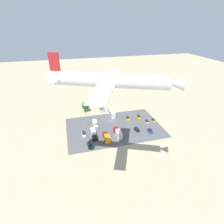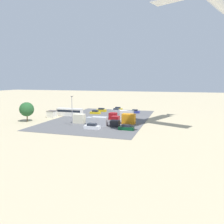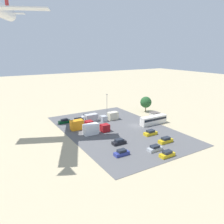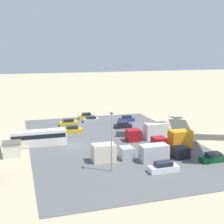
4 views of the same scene
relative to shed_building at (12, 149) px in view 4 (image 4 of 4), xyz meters
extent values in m
plane|color=tan|center=(-2.74, 11.69, -1.33)|extent=(400.00, 400.00, 0.00)
cube|color=#565659|center=(-2.74, 19.75, -1.29)|extent=(51.95, 33.27, 0.08)
cube|color=silver|center=(0.00, 0.00, -0.07)|extent=(3.02, 3.02, 2.52)
cube|color=#59514C|center=(0.00, 0.00, 1.25)|extent=(3.26, 3.26, 0.12)
cube|color=silver|center=(-4.99, 5.06, 0.27)|extent=(2.47, 10.85, 3.05)
cube|color=black|center=(-4.99, 5.06, 0.82)|extent=(2.51, 10.41, 0.85)
cube|color=#0C4723|center=(13.12, 32.79, -0.79)|extent=(1.76, 4.47, 0.92)
cube|color=#1E232D|center=(13.12, 32.79, 0.01)|extent=(1.48, 2.51, 0.68)
cube|color=gold|center=(-26.55, 19.46, -0.80)|extent=(1.73, 4.22, 0.90)
cube|color=#1E232D|center=(-26.55, 19.46, -0.02)|extent=(1.46, 2.36, 0.66)
cube|color=silver|center=(14.65, 22.71, -0.78)|extent=(1.84, 4.76, 0.93)
cube|color=#1E232D|center=(14.65, 22.71, 0.03)|extent=(1.54, 2.67, 0.69)
cube|color=black|center=(-13.66, 25.75, -0.80)|extent=(1.88, 4.09, 0.90)
cube|color=#1E232D|center=(-13.66, 25.75, -0.03)|extent=(1.58, 2.29, 0.66)
cube|color=gold|center=(-12.80, 13.15, -0.79)|extent=(1.96, 4.40, 0.92)
cube|color=#1E232D|center=(-12.80, 13.15, 0.01)|extent=(1.65, 2.46, 0.68)
cube|color=navy|center=(-19.92, 29.02, -0.79)|extent=(1.73, 4.05, 0.92)
cube|color=#1E232D|center=(-19.92, 29.02, 0.00)|extent=(1.45, 2.27, 0.67)
cube|color=#ADB2B7|center=(-22.25, 19.76, -0.82)|extent=(1.91, 4.18, 0.86)
cube|color=#1E232D|center=(-22.25, 19.76, -0.07)|extent=(1.60, 2.34, 0.63)
cube|color=gold|center=(-19.83, 13.40, -0.77)|extent=(1.81, 4.53, 0.95)
cube|color=#1E232D|center=(-19.83, 13.40, 0.05)|extent=(1.52, 2.54, 0.70)
cube|color=maroon|center=(-2.43, 24.14, -0.04)|extent=(2.46, 2.74, 2.43)
cube|color=white|center=(-2.43, 29.32, 0.48)|extent=(2.46, 4.87, 3.47)
cube|color=maroon|center=(4.12, 26.93, -0.09)|extent=(2.48, 2.41, 2.32)
cube|color=orange|center=(4.12, 31.49, 0.41)|extent=(2.48, 4.29, 3.31)
cube|color=black|center=(9.77, 28.37, -0.26)|extent=(2.49, 2.68, 1.98)
cube|color=#B2B2B7|center=(9.77, 23.30, 0.16)|extent=(2.49, 4.77, 2.83)
cube|color=#ADB2B7|center=(7.43, 19.16, -0.20)|extent=(2.44, 2.19, 2.11)
cube|color=beige|center=(7.43, 15.03, 0.26)|extent=(2.44, 3.89, 3.01)
cylinder|color=gray|center=(12.13, 14.99, 3.31)|extent=(0.20, 0.20, 9.11)
cube|color=#4C4C51|center=(12.13, 14.99, 8.04)|extent=(0.90, 0.28, 0.20)
camera|label=1|loc=(19.94, 98.97, 51.40)|focal=28.00mm
camera|label=2|loc=(73.66, 46.69, 13.11)|focal=35.00mm
camera|label=3|loc=(-62.66, 57.74, 24.76)|focal=35.00mm
camera|label=4|loc=(56.29, 1.55, 17.48)|focal=50.00mm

